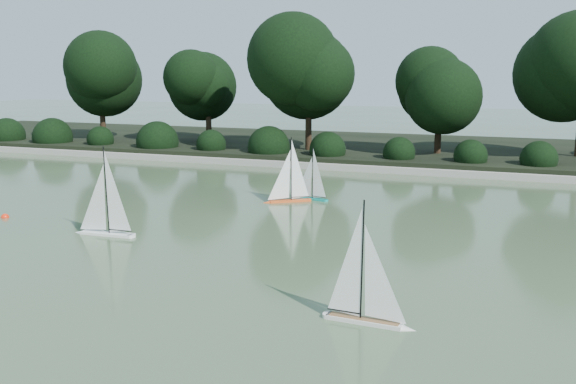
{
  "coord_description": "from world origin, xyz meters",
  "views": [
    {
      "loc": [
        3.35,
        -8.53,
        2.87
      ],
      "look_at": [
        -0.46,
        2.0,
        0.7
      ],
      "focal_mm": 40.0,
      "sensor_mm": 36.0,
      "label": 1
    }
  ],
  "objects_px": {
    "sailboat_orange": "(286,191)",
    "race_buoy": "(5,218)",
    "sailboat_white_a": "(102,220)",
    "sailboat_white_b": "(371,304)",
    "sailboat_teal": "(308,190)"
  },
  "relations": [
    {
      "from": "sailboat_orange",
      "to": "sailboat_white_a",
      "type": "bearing_deg",
      "value": -118.84
    },
    {
      "from": "race_buoy",
      "to": "sailboat_white_a",
      "type": "bearing_deg",
      "value": -9.99
    },
    {
      "from": "sailboat_teal",
      "to": "race_buoy",
      "type": "height_order",
      "value": "sailboat_teal"
    },
    {
      "from": "sailboat_orange",
      "to": "race_buoy",
      "type": "xyz_separation_m",
      "value": [
        -4.64,
        -3.27,
        -0.24
      ]
    },
    {
      "from": "race_buoy",
      "to": "sailboat_white_b",
      "type": "bearing_deg",
      "value": -19.28
    },
    {
      "from": "sailboat_orange",
      "to": "sailboat_teal",
      "type": "distance_m",
      "value": 0.58
    },
    {
      "from": "sailboat_teal",
      "to": "sailboat_white_a",
      "type": "bearing_deg",
      "value": -120.12
    },
    {
      "from": "sailboat_white_a",
      "to": "sailboat_teal",
      "type": "relative_size",
      "value": 1.31
    },
    {
      "from": "sailboat_white_a",
      "to": "race_buoy",
      "type": "bearing_deg",
      "value": 170.01
    },
    {
      "from": "sailboat_white_b",
      "to": "race_buoy",
      "type": "relative_size",
      "value": 9.68
    },
    {
      "from": "sailboat_white_b",
      "to": "race_buoy",
      "type": "height_order",
      "value": "sailboat_white_b"
    },
    {
      "from": "sailboat_white_b",
      "to": "race_buoy",
      "type": "xyz_separation_m",
      "value": [
        -7.89,
        2.76,
        -0.23
      ]
    },
    {
      "from": "sailboat_white_a",
      "to": "sailboat_orange",
      "type": "relative_size",
      "value": 1.11
    },
    {
      "from": "sailboat_orange",
      "to": "race_buoy",
      "type": "bearing_deg",
      "value": -144.83
    },
    {
      "from": "sailboat_orange",
      "to": "sailboat_teal",
      "type": "xyz_separation_m",
      "value": [
        0.37,
        0.45,
        -0.04
      ]
    }
  ]
}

